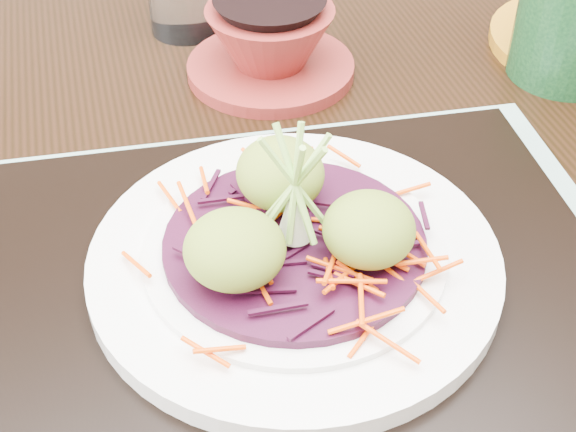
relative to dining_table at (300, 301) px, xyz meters
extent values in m
cube|color=black|center=(0.00, 0.00, 0.09)|extent=(1.34, 0.93, 0.04)
cube|color=#82A89B|center=(-0.03, -0.09, 0.11)|extent=(0.48, 0.38, 0.00)
cube|color=black|center=(-0.03, -0.09, 0.12)|extent=(0.42, 0.32, 0.02)
cylinder|color=white|center=(-0.03, -0.09, 0.14)|extent=(0.27, 0.27, 0.01)
cylinder|color=white|center=(-0.03, -0.09, 0.15)|extent=(0.20, 0.20, 0.01)
cylinder|color=#3A0B24|center=(-0.03, -0.09, 0.15)|extent=(0.17, 0.17, 0.01)
ellipsoid|color=olive|center=(-0.07, -0.11, 0.18)|extent=(0.06, 0.06, 0.05)
ellipsoid|color=olive|center=(0.02, -0.11, 0.18)|extent=(0.06, 0.06, 0.05)
ellipsoid|color=olive|center=(-0.03, -0.05, 0.18)|extent=(0.06, 0.06, 0.05)
cylinder|color=maroon|center=(0.01, 0.19, 0.11)|extent=(0.21, 0.21, 0.01)
camera|label=1|loc=(-0.11, -0.46, 0.50)|focal=50.00mm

